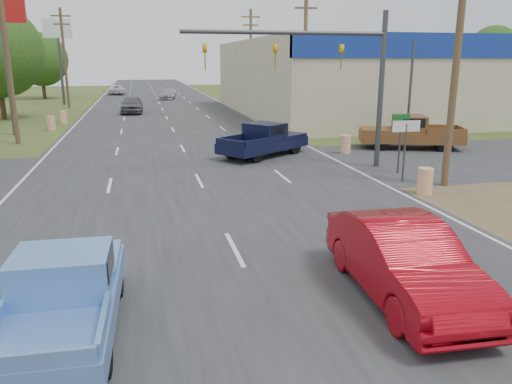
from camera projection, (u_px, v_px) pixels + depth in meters
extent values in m
cube|color=#2D2D30|center=(167.00, 118.00, 43.38)|extent=(15.00, 180.00, 0.02)
cube|color=#2D2D30|center=(194.00, 171.00, 22.66)|extent=(120.00, 10.00, 0.02)
cube|color=#B7A88C|center=(491.00, 77.00, 49.50)|extent=(50.00, 28.00, 6.60)
cylinder|color=#4C3823|center=(457.00, 57.00, 18.74)|extent=(0.28, 0.28, 10.00)
cylinder|color=#4C3823|center=(305.00, 58.00, 35.69)|extent=(0.28, 0.28, 10.00)
cube|color=#4C3823|center=(306.00, 8.00, 34.82)|extent=(1.60, 0.14, 0.14)
cylinder|color=#4C3823|center=(251.00, 59.00, 52.64)|extent=(0.28, 0.28, 10.00)
cube|color=#4C3823|center=(251.00, 17.00, 51.57)|extent=(2.00, 0.14, 0.14)
cube|color=#4C3823|center=(251.00, 25.00, 51.77)|extent=(1.60, 0.14, 0.14)
cylinder|color=#4C3823|center=(8.00, 58.00, 28.73)|extent=(0.28, 0.28, 10.00)
cylinder|color=#4C3823|center=(65.00, 59.00, 51.33)|extent=(0.28, 0.28, 10.00)
cube|color=#4C3823|center=(61.00, 16.00, 50.26)|extent=(2.00, 0.14, 0.14)
cube|color=#4C3823|center=(61.00, 24.00, 50.46)|extent=(1.60, 0.14, 0.14)
cylinder|color=#422D19|center=(2.00, 100.00, 41.91)|extent=(0.44, 0.44, 3.24)
cylinder|color=#422D19|center=(44.00, 88.00, 64.41)|extent=(0.44, 0.44, 2.88)
sphere|color=#214413|center=(41.00, 59.00, 63.51)|extent=(6.72, 6.72, 6.72)
cylinder|color=#422D19|center=(490.00, 79.00, 83.15)|extent=(0.44, 0.44, 3.60)
sphere|color=#214413|center=(493.00, 52.00, 82.02)|extent=(8.40, 8.40, 8.40)
cylinder|color=#422D19|center=(301.00, 76.00, 101.27)|extent=(0.44, 0.44, 3.42)
sphere|color=#214413|center=(301.00, 55.00, 100.20)|extent=(7.98, 7.98, 7.98)
cylinder|color=orange|center=(425.00, 181.00, 18.62)|extent=(0.56, 0.56, 1.00)
cylinder|color=orange|center=(345.00, 145.00, 26.72)|extent=(0.56, 0.56, 1.00)
cylinder|color=orange|center=(51.00, 123.00, 35.75)|extent=(0.56, 0.56, 1.00)
cylinder|color=orange|center=(63.00, 117.00, 39.58)|extent=(0.56, 0.56, 1.00)
cylinder|color=#3F3F44|center=(7.00, 66.00, 32.41)|extent=(0.30, 0.30, 9.00)
cube|color=#B21414|center=(0.00, 6.00, 31.46)|extent=(3.00, 0.35, 2.00)
cylinder|color=#3F3F44|center=(60.00, 64.00, 55.01)|extent=(0.30, 0.30, 9.00)
cube|color=white|center=(57.00, 28.00, 54.06)|extent=(3.00, 0.35, 2.00)
cylinder|color=#3F3F44|center=(404.00, 153.00, 20.37)|extent=(0.08, 0.08, 2.40)
cube|color=white|center=(406.00, 126.00, 20.09)|extent=(1.20, 0.05, 0.45)
cylinder|color=#3F3F44|center=(399.00, 147.00, 21.91)|extent=(0.08, 0.08, 2.40)
cube|color=#0C591E|center=(402.00, 117.00, 21.58)|extent=(0.80, 0.04, 0.22)
cylinder|color=#3F3F44|center=(381.00, 91.00, 22.67)|extent=(0.24, 0.24, 7.00)
cylinder|color=#3F3F44|center=(287.00, 33.00, 21.05)|extent=(9.00, 0.18, 0.18)
imported|color=gold|center=(342.00, 44.00, 21.71)|extent=(0.18, 0.40, 1.10)
imported|color=gold|center=(275.00, 44.00, 21.06)|extent=(0.18, 0.40, 1.10)
imported|color=gold|center=(205.00, 43.00, 20.41)|extent=(0.18, 0.40, 1.10)
imported|color=#990710|center=(404.00, 261.00, 10.39)|extent=(1.96, 5.07, 1.65)
cylinder|color=black|center=(39.00, 286.00, 10.29)|extent=(0.30, 0.74, 0.73)
cylinder|color=black|center=(115.00, 280.00, 10.58)|extent=(0.30, 0.74, 0.73)
cylinder|color=black|center=(102.00, 355.00, 7.88)|extent=(0.30, 0.74, 0.73)
cube|color=#5C88C6|center=(65.00, 306.00, 9.03)|extent=(1.99, 4.80, 0.47)
cube|color=#5C88C6|center=(75.00, 261.00, 10.31)|extent=(1.79, 1.86, 0.16)
cube|color=#5C88C6|center=(63.00, 272.00, 8.97)|extent=(1.73, 1.48, 0.78)
cube|color=black|center=(62.00, 265.00, 8.93)|extent=(1.75, 1.20, 0.41)
cube|color=#5C88C6|center=(33.00, 362.00, 6.74)|extent=(1.68, 0.13, 0.27)
cylinder|color=black|center=(270.00, 143.00, 27.71)|extent=(0.82, 0.71, 0.80)
cylinder|color=black|center=(294.00, 147.00, 26.65)|extent=(0.82, 0.71, 0.80)
cylinder|color=black|center=(231.00, 151.00, 25.43)|extent=(0.82, 0.71, 0.80)
cylinder|color=black|center=(256.00, 155.00, 24.37)|extent=(0.82, 0.71, 0.80)
cube|color=black|center=(264.00, 145.00, 25.98)|extent=(5.38, 4.68, 0.52)
cube|color=black|center=(282.00, 135.00, 27.04)|extent=(2.72, 2.70, 0.18)
cube|color=black|center=(265.00, 131.00, 25.88)|extent=(2.35, 2.41, 0.85)
cube|color=black|center=(265.00, 128.00, 25.85)|extent=(2.12, 2.25, 0.45)
cube|color=black|center=(230.00, 143.00, 24.02)|extent=(1.15, 1.53, 0.30)
cylinder|color=black|center=(381.00, 143.00, 27.63)|extent=(0.93, 0.60, 0.87)
cylinder|color=black|center=(378.00, 138.00, 29.38)|extent=(0.93, 0.60, 0.87)
cylinder|color=black|center=(445.00, 144.00, 27.22)|extent=(0.93, 0.60, 0.87)
cylinder|color=black|center=(437.00, 139.00, 28.97)|extent=(0.93, 0.60, 0.87)
cube|color=brown|center=(410.00, 137.00, 28.24)|extent=(6.04, 3.98, 0.56)
cube|color=brown|center=(380.00, 130.00, 28.35)|extent=(2.72, 2.67, 0.20)
cube|color=brown|center=(409.00, 124.00, 28.06)|extent=(2.27, 2.45, 0.92)
cube|color=black|center=(409.00, 121.00, 28.02)|extent=(1.97, 2.38, 0.49)
cube|color=brown|center=(462.00, 130.00, 27.80)|extent=(0.77, 1.90, 0.33)
imported|color=#55555A|center=(132.00, 105.00, 47.02)|extent=(2.11, 4.86, 1.63)
imported|color=#A5A5A9|center=(168.00, 94.00, 64.10)|extent=(2.44, 4.75, 1.32)
imported|color=white|center=(117.00, 90.00, 72.63)|extent=(2.33, 4.88, 1.34)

